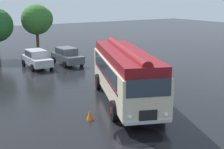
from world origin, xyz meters
TOP-DOWN VIEW (x-y plane):
  - ground_plane at (0.00, 0.00)m, footprint 120.00×120.00m
  - vintage_bus at (0.03, 0.82)m, footprint 6.04×10.27m
  - car_near_left at (-1.38, 13.27)m, footprint 1.97×4.21m
  - car_mid_left at (1.59, 12.99)m, footprint 1.98×4.21m
  - tree_right_of_centre at (1.03, 19.20)m, footprint 3.47×3.36m
  - traffic_cone at (-3.37, -0.81)m, footprint 0.36×0.36m
  - puddle_patch at (-2.48, -3.90)m, footprint 2.35×2.35m

SIDE VIEW (x-z plane):
  - ground_plane at x=0.00m, z-range 0.00..0.00m
  - puddle_patch at x=-2.48m, z-range 0.00..0.01m
  - traffic_cone at x=-3.37m, z-range 0.00..0.55m
  - car_near_left at x=-1.38m, z-range 0.02..1.68m
  - car_mid_left at x=1.59m, z-range 0.02..1.68m
  - vintage_bus at x=0.03m, z-range 0.15..3.64m
  - tree_right_of_centre at x=1.03m, z-range 1.19..6.92m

